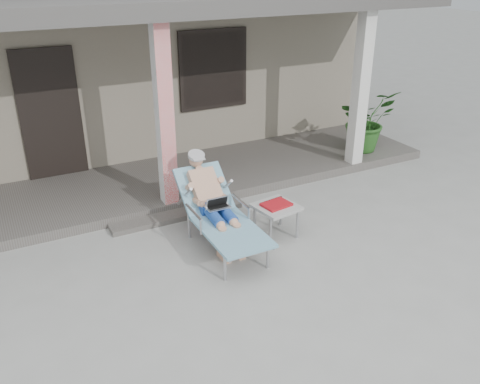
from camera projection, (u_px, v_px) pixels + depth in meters
ground at (234, 282)px, 6.02m from camera, size 60.00×60.00×0.00m
house at (93, 54)px, 10.55m from camera, size 10.40×5.40×3.30m
porch_deck at (152, 185)px, 8.41m from camera, size 10.00×2.00×0.15m
porch_overhang at (140, 12)px, 7.22m from camera, size 10.00×2.30×2.85m
porch_step at (177, 215)px, 7.50m from camera, size 2.00×0.30×0.07m
lounger at (216, 193)px, 6.58m from camera, size 0.69×1.82×1.18m
side_table at (276, 208)px, 6.89m from camera, size 0.61×0.61×0.48m
potted_palm at (366, 120)px, 9.50m from camera, size 1.06×0.93×1.16m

